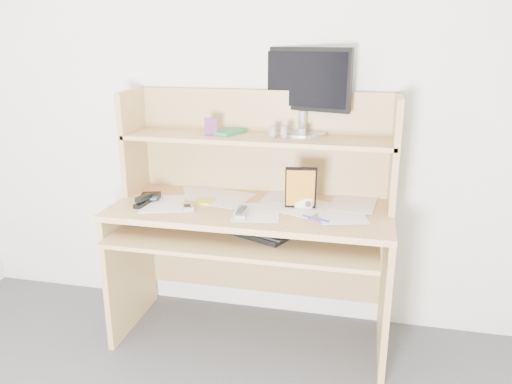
% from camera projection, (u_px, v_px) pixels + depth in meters
% --- Properties ---
extents(back_wall, '(3.60, 0.04, 2.50)m').
position_uv_depth(back_wall, '(264.00, 99.00, 2.65)').
color(back_wall, silver).
rests_on(back_wall, floor).
extents(desk, '(1.40, 0.70, 1.30)m').
position_uv_depth(desk, '(254.00, 212.00, 2.59)').
color(desk, tan).
rests_on(desk, floor).
extents(paper_clutter, '(1.32, 0.54, 0.01)m').
position_uv_depth(paper_clutter, '(251.00, 206.00, 2.50)').
color(paper_clutter, white).
rests_on(paper_clutter, desk).
extents(keyboard, '(0.54, 0.37, 0.04)m').
position_uv_depth(keyboard, '(244.00, 227.00, 2.47)').
color(keyboard, black).
rests_on(keyboard, desk).
extents(tv_remote, '(0.08, 0.17, 0.02)m').
position_uv_depth(tv_remote, '(241.00, 212.00, 2.38)').
color(tv_remote, gray).
rests_on(tv_remote, paper_clutter).
extents(flip_phone, '(0.09, 0.11, 0.02)m').
position_uv_depth(flip_phone, '(188.00, 207.00, 2.45)').
color(flip_phone, '#B6B7B9').
rests_on(flip_phone, paper_clutter).
extents(stapler, '(0.05, 0.14, 0.04)m').
position_uv_depth(stapler, '(143.00, 200.00, 2.52)').
color(stapler, black).
rests_on(stapler, paper_clutter).
extents(wallet, '(0.12, 0.10, 0.02)m').
position_uv_depth(wallet, '(151.00, 196.00, 2.61)').
color(wallet, black).
rests_on(wallet, paper_clutter).
extents(sticky_note_pad, '(0.09, 0.09, 0.01)m').
position_uv_depth(sticky_note_pad, '(204.00, 201.00, 2.56)').
color(sticky_note_pad, yellow).
rests_on(sticky_note_pad, desk).
extents(digital_camera, '(0.09, 0.04, 0.05)m').
position_uv_depth(digital_camera, '(304.00, 203.00, 2.46)').
color(digital_camera, '#AEAEB0').
rests_on(digital_camera, paper_clutter).
extents(game_case, '(0.15, 0.04, 0.22)m').
position_uv_depth(game_case, '(301.00, 188.00, 2.42)').
color(game_case, black).
rests_on(game_case, paper_clutter).
extents(blue_pen, '(0.13, 0.06, 0.01)m').
position_uv_depth(blue_pen, '(316.00, 218.00, 2.31)').
color(blue_pen, '#1C1CD6').
rests_on(blue_pen, paper_clutter).
extents(card_box, '(0.07, 0.04, 0.09)m').
position_uv_depth(card_box, '(211.00, 127.00, 2.55)').
color(card_box, maroon).
rests_on(card_box, desk).
extents(shelf_book, '(0.18, 0.21, 0.02)m').
position_uv_depth(shelf_book, '(227.00, 132.00, 2.61)').
color(shelf_book, '#388E49').
rests_on(shelf_book, desk).
extents(chip_stack_a, '(0.05, 0.05, 0.05)m').
position_uv_depth(chip_stack_a, '(273.00, 132.00, 2.51)').
color(chip_stack_a, black).
rests_on(chip_stack_a, desk).
extents(chip_stack_b, '(0.04, 0.04, 0.06)m').
position_uv_depth(chip_stack_b, '(286.00, 131.00, 2.52)').
color(chip_stack_b, silver).
rests_on(chip_stack_b, desk).
extents(chip_stack_c, '(0.05, 0.05, 0.05)m').
position_uv_depth(chip_stack_c, '(302.00, 133.00, 2.48)').
color(chip_stack_c, black).
rests_on(chip_stack_c, desk).
extents(chip_stack_d, '(0.04, 0.04, 0.06)m').
position_uv_depth(chip_stack_d, '(284.00, 132.00, 2.48)').
color(chip_stack_d, silver).
rests_on(chip_stack_d, desk).
extents(monitor, '(0.49, 0.25, 0.44)m').
position_uv_depth(monitor, '(304.00, 89.00, 2.54)').
color(monitor, '#AFAEB3').
rests_on(monitor, desk).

